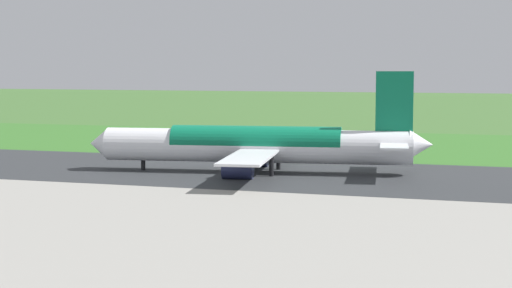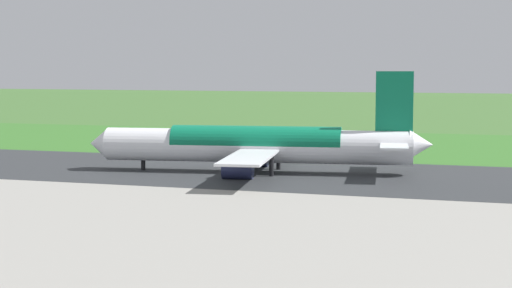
% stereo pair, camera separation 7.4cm
% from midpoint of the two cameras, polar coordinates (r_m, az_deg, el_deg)
% --- Properties ---
extents(ground_plane, '(800.00, 800.00, 0.00)m').
position_cam_midpoint_polar(ground_plane, '(126.58, -1.91, -1.97)').
color(ground_plane, '#3D662D').
extents(runway_asphalt, '(600.00, 36.77, 0.06)m').
position_cam_midpoint_polar(runway_asphalt, '(126.58, -1.91, -1.96)').
color(runway_asphalt, '#2D3033').
rests_on(runway_asphalt, ground).
extents(grass_verge_foreground, '(600.00, 80.00, 0.04)m').
position_cam_midpoint_polar(grass_verge_foreground, '(167.62, 2.92, -0.13)').
color(grass_verge_foreground, '#346B27').
rests_on(grass_verge_foreground, ground).
extents(airliner_main, '(54.07, 44.41, 15.88)m').
position_cam_midpoint_polar(airliner_main, '(124.67, 0.15, -0.07)').
color(airliner_main, white).
rests_on(airliner_main, ground).
extents(no_stopping_sign, '(0.60, 0.10, 2.86)m').
position_cam_midpoint_polar(no_stopping_sign, '(170.72, 4.91, 0.52)').
color(no_stopping_sign, slate).
rests_on(no_stopping_sign, ground).
extents(traffic_cone_orange, '(0.40, 0.40, 0.55)m').
position_cam_midpoint_polar(traffic_cone_orange, '(169.76, 3.29, 0.02)').
color(traffic_cone_orange, orange).
rests_on(traffic_cone_orange, ground).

